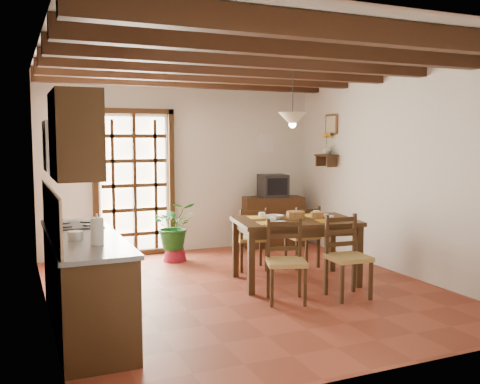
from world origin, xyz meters
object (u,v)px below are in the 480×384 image
dining_table (295,227)px  potted_plant (175,223)px  pendant_lamp (293,118)px  sideboard (273,222)px  crt_tv (273,186)px  chair_far_left (252,250)px  kitchen_counter (84,281)px  chair_near_right (347,272)px  chair_far_right (302,247)px  chair_near_left (286,277)px

dining_table → potted_plant: bearing=131.7°
pendant_lamp → sideboard: bearing=69.3°
crt_tv → potted_plant: size_ratio=0.25×
potted_plant → chair_far_left: bearing=-47.9°
sideboard → potted_plant: bearing=-156.9°
kitchen_counter → chair_near_right: 2.92m
chair_far_right → sideboard: bearing=-100.3°
chair_near_left → crt_tv: (1.27, 2.83, 0.75)m
chair_near_left → chair_far_left: chair_near_left is taller
crt_tv → kitchen_counter: bearing=-135.6°
chair_far_right → potted_plant: (-1.57, 1.06, 0.29)m
chair_far_left → chair_far_right: 0.75m
chair_near_left → potted_plant: potted_plant is taller
chair_near_right → crt_tv: (0.54, 2.96, 0.74)m
potted_plant → crt_tv: bearing=12.1°
chair_near_left → crt_tv: size_ratio=1.96×
chair_near_left → crt_tv: bearing=85.4°
kitchen_counter → chair_near_right: (2.91, -0.14, -0.18)m
dining_table → sideboard: (0.77, 2.14, -0.28)m
dining_table → potted_plant: (-1.07, 1.74, -0.14)m
chair_far_left → potted_plant: size_ratio=0.48×
chair_far_right → potted_plant: potted_plant is taller
chair_near_right → crt_tv: 3.09m
kitchen_counter → chair_far_left: size_ratio=2.55×
dining_table → pendant_lamp: 1.38m
chair_near_right → sideboard: (0.54, 2.96, 0.13)m
chair_far_right → sideboard: chair_far_right is taller
dining_table → crt_tv: size_ratio=3.49×
sideboard → crt_tv: size_ratio=2.12×
potted_plant → chair_far_right: bearing=-33.9°
chair_far_left → chair_far_right: chair_far_left is taller
kitchen_counter → chair_far_left: 2.88m
chair_near_right → sideboard: size_ratio=0.95×
sideboard → crt_tv: bearing=-79.2°
chair_far_left → crt_tv: 1.82m
chair_near_left → chair_near_right: 0.74m
chair_far_left → chair_far_right: bearing=-178.3°
chair_near_right → dining_table: bearing=108.8°
sideboard → crt_tv: (0.00, -0.01, 0.61)m
chair_far_right → potted_plant: 1.92m
chair_far_left → crt_tv: (1.00, 1.32, 0.76)m
chair_far_right → pendant_lamp: (-0.50, -0.59, 1.80)m
chair_far_left → crt_tv: crt_tv is taller
chair_near_right → kitchen_counter: bearing=-179.7°
dining_table → pendant_lamp: bearing=100.1°
potted_plant → pendant_lamp: (1.07, -1.64, 1.51)m
chair_far_left → potted_plant: 1.28m
chair_far_right → chair_near_left: bearing=53.9°
chair_far_left → sideboard: size_ratio=0.89×
kitchen_counter → chair_far_left: (2.45, 1.50, -0.20)m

